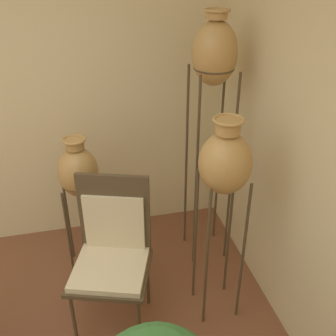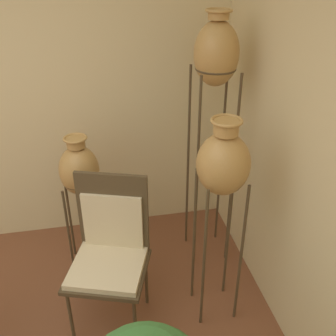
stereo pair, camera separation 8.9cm
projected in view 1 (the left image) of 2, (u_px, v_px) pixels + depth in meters
name	position (u px, v px, depth m)	size (l,w,h in m)	color
vase_stand_tall	(214.00, 59.00, 2.74)	(0.32, 0.32, 2.03)	#473823
vase_stand_medium	(225.00, 165.00, 2.41)	(0.33, 0.33, 1.52)	#473823
vase_stand_short	(78.00, 173.00, 2.95)	(0.30, 0.30, 1.19)	#473823
chair	(112.00, 248.00, 2.64)	(0.64, 0.62, 1.11)	#473823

